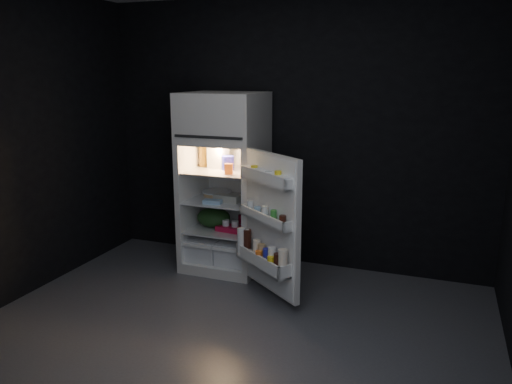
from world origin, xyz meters
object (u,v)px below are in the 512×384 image
at_px(refrigerator, 225,176).
at_px(egg_carton, 227,198).
at_px(yogurt_tray, 231,229).
at_px(milk_jug, 218,156).
at_px(fridge_door, 269,226).

relative_size(refrigerator, egg_carton, 6.87).
xyz_separation_m(refrigerator, yogurt_tray, (0.11, -0.12, -0.50)).
relative_size(refrigerator, yogurt_tray, 6.17).
distance_m(milk_jug, yogurt_tray, 0.74).
height_order(refrigerator, egg_carton, refrigerator).
bearing_deg(milk_jug, egg_carton, -40.22).
bearing_deg(egg_carton, yogurt_tray, 19.65).
bearing_deg(egg_carton, milk_jug, 138.39).
height_order(fridge_door, yogurt_tray, fridge_door).
relative_size(fridge_door, egg_carton, 4.71).
bearing_deg(yogurt_tray, milk_jug, 148.69).
distance_m(fridge_door, yogurt_tray, 0.78).
distance_m(fridge_door, egg_carton, 0.77).
bearing_deg(refrigerator, yogurt_tray, -47.08).
bearing_deg(fridge_door, milk_jug, 140.10).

